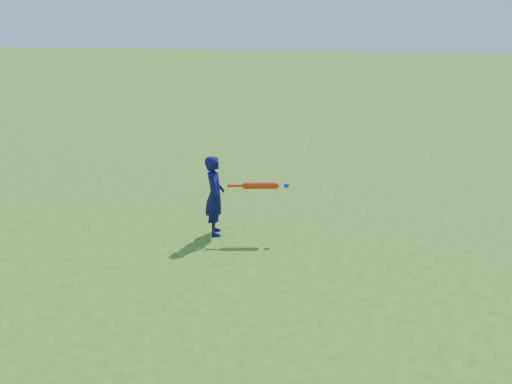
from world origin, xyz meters
TOP-DOWN VIEW (x-y plane):
  - ground at (0.00, 0.00)m, footprint 80.00×80.00m
  - child at (-0.75, 0.36)m, footprint 0.34×0.42m
  - bat_swing at (-0.18, 0.46)m, footprint 0.72×0.23m

SIDE VIEW (x-z plane):
  - ground at x=0.00m, z-range 0.00..0.00m
  - child at x=-0.75m, z-range 0.00..0.98m
  - bat_swing at x=-0.18m, z-range 0.59..0.67m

